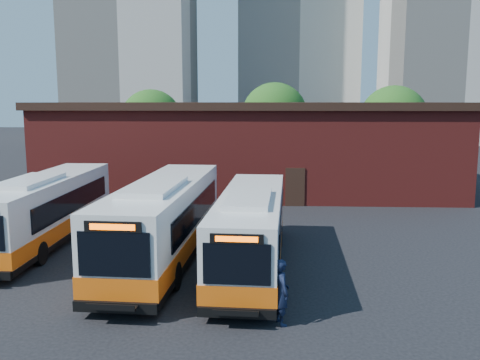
# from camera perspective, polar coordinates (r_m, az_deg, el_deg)

# --- Properties ---
(ground) EXTENTS (220.00, 220.00, 0.00)m
(ground) POSITION_cam_1_polar(r_m,az_deg,el_deg) (18.41, -0.97, -11.71)
(ground) COLOR black
(bus_west) EXTENTS (2.50, 11.79, 3.20)m
(bus_west) POSITION_cam_1_polar(r_m,az_deg,el_deg) (24.93, -20.99, -3.35)
(bus_west) COLOR silver
(bus_west) RESTS_ON ground
(bus_midwest) EXTENTS (3.16, 12.62, 3.41)m
(bus_midwest) POSITION_cam_1_polar(r_m,az_deg,el_deg) (21.03, -8.46, -4.78)
(bus_midwest) COLOR silver
(bus_midwest) RESTS_ON ground
(bus_mideast) EXTENTS (2.84, 11.42, 3.08)m
(bus_mideast) POSITION_cam_1_polar(r_m,az_deg,el_deg) (19.99, 1.25, -5.84)
(bus_mideast) COLOR silver
(bus_mideast) RESTS_ON ground
(transit_worker) EXTENTS (0.69, 0.83, 1.97)m
(transit_worker) POSITION_cam_1_polar(r_m,az_deg,el_deg) (15.13, 4.65, -12.40)
(transit_worker) COLOR black
(transit_worker) RESTS_ON ground
(depot_building) EXTENTS (28.60, 12.60, 6.40)m
(depot_building) POSITION_cam_1_polar(r_m,az_deg,el_deg) (37.36, 1.13, 3.89)
(depot_building) COLOR maroon
(depot_building) RESTS_ON ground
(tree_west) EXTENTS (6.00, 6.00, 7.65)m
(tree_west) POSITION_cam_1_polar(r_m,az_deg,el_deg) (50.49, -9.91, 6.61)
(tree_west) COLOR #382314
(tree_west) RESTS_ON ground
(tree_mid) EXTENTS (6.56, 6.56, 8.36)m
(tree_mid) POSITION_cam_1_polar(r_m,az_deg,el_deg) (51.23, 3.90, 7.24)
(tree_mid) COLOR #382314
(tree_mid) RESTS_ON ground
(tree_east) EXTENTS (6.24, 6.24, 7.96)m
(tree_east) POSITION_cam_1_polar(r_m,az_deg,el_deg) (49.65, 16.83, 6.55)
(tree_east) COLOR #382314
(tree_east) RESTS_ON ground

